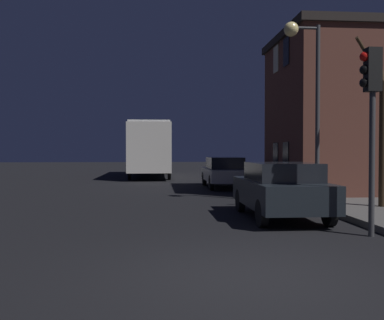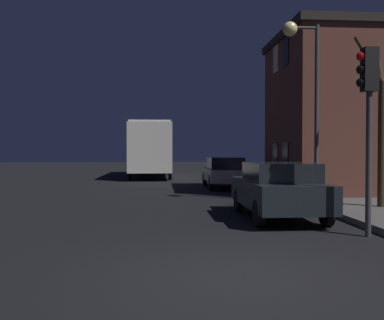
# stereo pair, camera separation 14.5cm
# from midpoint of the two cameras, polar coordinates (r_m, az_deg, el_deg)

# --- Properties ---
(ground_plane) EXTENTS (120.00, 120.00, 0.00)m
(ground_plane) POSITION_cam_midpoint_polar(r_m,az_deg,el_deg) (6.42, 6.32, -14.96)
(ground_plane) COLOR black
(brick_building) EXTENTS (4.26, 5.45, 6.34)m
(brick_building) POSITION_cam_midpoint_polar(r_m,az_deg,el_deg) (18.26, 17.66, 6.10)
(brick_building) COLOR brown
(brick_building) RESTS_ON sidewalk
(streetlamp) EXTENTS (1.21, 0.47, 5.79)m
(streetlamp) POSITION_cam_midpoint_polar(r_m,az_deg,el_deg) (14.62, 14.53, 11.39)
(streetlamp) COLOR #38383A
(streetlamp) RESTS_ON sidewalk
(traffic_light) EXTENTS (0.43, 0.24, 3.91)m
(traffic_light) POSITION_cam_midpoint_polar(r_m,az_deg,el_deg) (9.63, 22.35, 7.30)
(traffic_light) COLOR #38383A
(traffic_light) RESTS_ON ground
(bare_tree) EXTENTS (1.41, 1.67, 4.72)m
(bare_tree) POSITION_cam_midpoint_polar(r_m,az_deg,el_deg) (13.59, 23.64, 3.86)
(bare_tree) COLOR #382819
(bare_tree) RESTS_ON sidewalk
(bus) EXTENTS (2.60, 9.76, 3.56)m
(bus) POSITION_cam_midpoint_polar(r_m,az_deg,el_deg) (29.28, -5.74, 1.92)
(bus) COLOR beige
(bus) RESTS_ON ground
(car_near_lane) EXTENTS (1.80, 3.95, 1.47)m
(car_near_lane) POSITION_cam_midpoint_polar(r_m,az_deg,el_deg) (11.48, 11.37, -3.79)
(car_near_lane) COLOR black
(car_near_lane) RESTS_ON ground
(car_mid_lane) EXTENTS (1.76, 4.28, 1.47)m
(car_mid_lane) POSITION_cam_midpoint_polar(r_m,az_deg,el_deg) (20.58, 4.10, -1.54)
(car_mid_lane) COLOR beige
(car_mid_lane) RESTS_ON ground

